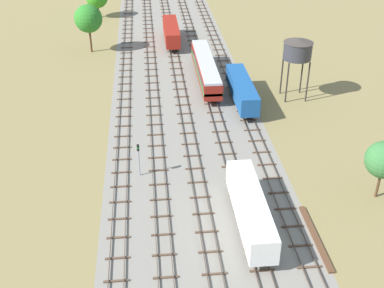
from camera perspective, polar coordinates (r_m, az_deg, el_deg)
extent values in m
plane|color=olive|center=(86.33, -1.55, 7.23)|extent=(480.00, 480.00, 0.00)
cube|color=gray|center=(86.33, -1.55, 7.23)|extent=(22.26, 176.00, 0.01)
cube|color=#47382D|center=(87.11, -8.13, 7.30)|extent=(0.07, 126.00, 0.15)
cube|color=#47382D|center=(87.05, -7.18, 7.35)|extent=(0.07, 126.00, 0.15)
cube|color=brown|center=(48.10, -8.66, -15.25)|extent=(2.40, 0.22, 0.14)
cube|color=brown|center=(50.24, -8.55, -12.80)|extent=(2.40, 0.22, 0.14)
cube|color=brown|center=(52.46, -8.44, -10.55)|extent=(2.40, 0.22, 0.14)
cube|color=brown|center=(54.75, -8.35, -8.49)|extent=(2.40, 0.22, 0.14)
cube|color=brown|center=(57.11, -8.26, -6.59)|extent=(2.40, 0.22, 0.14)
cube|color=brown|center=(59.53, -8.19, -4.85)|extent=(2.40, 0.22, 0.14)
cube|color=brown|center=(62.00, -8.11, -3.24)|extent=(2.40, 0.22, 0.14)
cube|color=brown|center=(64.52, -8.05, -1.76)|extent=(2.40, 0.22, 0.14)
cube|color=brown|center=(67.07, -7.99, -0.39)|extent=(2.40, 0.22, 0.14)
cube|color=brown|center=(69.66, -7.93, 0.88)|extent=(2.40, 0.22, 0.14)
cube|color=brown|center=(72.28, -7.88, 2.05)|extent=(2.40, 0.22, 0.14)
cube|color=brown|center=(74.93, -7.83, 3.15)|extent=(2.40, 0.22, 0.14)
cube|color=brown|center=(77.60, -7.79, 4.17)|extent=(2.40, 0.22, 0.14)
cube|color=brown|center=(80.30, -7.74, 5.12)|extent=(2.40, 0.22, 0.14)
cube|color=brown|center=(83.02, -7.70, 6.01)|extent=(2.40, 0.22, 0.14)
cube|color=brown|center=(85.76, -7.67, 6.84)|extent=(2.40, 0.22, 0.14)
cube|color=brown|center=(88.51, -7.63, 7.62)|extent=(2.40, 0.22, 0.14)
cube|color=brown|center=(91.28, -7.60, 8.35)|extent=(2.40, 0.22, 0.14)
cube|color=brown|center=(94.07, -7.57, 9.04)|extent=(2.40, 0.22, 0.14)
cube|color=brown|center=(96.87, -7.54, 9.69)|extent=(2.40, 0.22, 0.14)
cube|color=brown|center=(99.67, -7.51, 10.31)|extent=(2.40, 0.22, 0.14)
cube|color=brown|center=(102.49, -7.48, 10.89)|extent=(2.40, 0.22, 0.14)
cube|color=brown|center=(105.32, -7.46, 11.44)|extent=(2.40, 0.22, 0.14)
cube|color=brown|center=(108.16, -7.43, 11.96)|extent=(2.40, 0.22, 0.14)
cube|color=brown|center=(111.01, -7.41, 12.45)|extent=(2.40, 0.22, 0.14)
cube|color=brown|center=(113.87, -7.39, 12.92)|extent=(2.40, 0.22, 0.14)
cube|color=brown|center=(116.73, -7.37, 13.37)|extent=(2.40, 0.22, 0.14)
cube|color=brown|center=(119.60, -7.35, 13.79)|extent=(2.40, 0.22, 0.14)
cube|color=brown|center=(122.47, -7.33, 14.19)|extent=(2.40, 0.22, 0.14)
cube|color=brown|center=(125.35, -7.31, 14.58)|extent=(2.40, 0.22, 0.14)
cube|color=brown|center=(128.24, -7.29, 14.95)|extent=(2.40, 0.22, 0.14)
cube|color=brown|center=(131.13, -7.28, 15.30)|extent=(2.40, 0.22, 0.14)
cube|color=brown|center=(134.03, -7.26, 15.64)|extent=(2.40, 0.22, 0.14)
cube|color=brown|center=(136.93, -7.24, 15.96)|extent=(2.40, 0.22, 0.14)
cube|color=#47382D|center=(87.00, -5.10, 7.46)|extent=(0.07, 126.00, 0.15)
cube|color=#47382D|center=(87.01, -4.15, 7.50)|extent=(0.07, 126.00, 0.15)
cube|color=brown|center=(47.96, -3.03, -15.02)|extent=(2.40, 0.22, 0.14)
cube|color=brown|center=(50.10, -3.21, -12.57)|extent=(2.40, 0.22, 0.14)
cube|color=brown|center=(52.33, -3.37, -10.32)|extent=(2.40, 0.22, 0.14)
cube|color=brown|center=(54.63, -3.52, -8.27)|extent=(2.40, 0.22, 0.14)
cube|color=brown|center=(57.00, -3.66, -6.38)|extent=(2.40, 0.22, 0.14)
cube|color=brown|center=(59.42, -3.78, -4.64)|extent=(2.40, 0.22, 0.14)
cube|color=brown|center=(61.89, -3.89, -3.04)|extent=(2.40, 0.22, 0.14)
cube|color=brown|center=(64.41, -3.99, -1.56)|extent=(2.40, 0.22, 0.14)
cube|color=brown|center=(66.97, -4.09, -0.20)|extent=(2.40, 0.22, 0.14)
cube|color=brown|center=(69.56, -4.18, 1.06)|extent=(2.40, 0.22, 0.14)
cube|color=brown|center=(72.19, -4.26, 2.24)|extent=(2.40, 0.22, 0.14)
cube|color=brown|center=(74.84, -4.34, 3.33)|extent=(2.40, 0.22, 0.14)
cube|color=brown|center=(77.52, -4.41, 4.34)|extent=(2.40, 0.22, 0.14)
cube|color=brown|center=(80.22, -4.48, 5.29)|extent=(2.40, 0.22, 0.14)
cube|color=brown|center=(82.94, -4.54, 6.17)|extent=(2.40, 0.22, 0.14)
cube|color=brown|center=(85.68, -4.60, 7.00)|extent=(2.40, 0.22, 0.14)
cube|color=brown|center=(88.44, -4.65, 7.77)|extent=(2.40, 0.22, 0.14)
cube|color=brown|center=(91.21, -4.70, 8.50)|extent=(2.40, 0.22, 0.14)
cube|color=brown|center=(94.00, -4.75, 9.19)|extent=(2.40, 0.22, 0.14)
cube|color=brown|center=(96.80, -4.80, 9.84)|extent=(2.40, 0.22, 0.14)
cube|color=brown|center=(99.61, -4.84, 10.45)|extent=(2.40, 0.22, 0.14)
cube|color=brown|center=(102.43, -4.89, 11.02)|extent=(2.40, 0.22, 0.14)
cube|color=brown|center=(105.26, -4.93, 11.57)|extent=(2.40, 0.22, 0.14)
cube|color=brown|center=(108.10, -4.96, 12.09)|extent=(2.40, 0.22, 0.14)
cube|color=brown|center=(110.95, -5.00, 12.58)|extent=(2.40, 0.22, 0.14)
cube|color=brown|center=(113.81, -5.03, 13.04)|extent=(2.40, 0.22, 0.14)
cube|color=brown|center=(116.67, -5.07, 13.49)|extent=(2.40, 0.22, 0.14)
cube|color=brown|center=(119.54, -5.10, 13.91)|extent=(2.40, 0.22, 0.14)
cube|color=brown|center=(122.42, -5.13, 14.31)|extent=(2.40, 0.22, 0.14)
cube|color=brown|center=(125.30, -5.16, 14.69)|extent=(2.40, 0.22, 0.14)
cube|color=brown|center=(128.19, -5.18, 15.06)|extent=(2.40, 0.22, 0.14)
cube|color=brown|center=(131.08, -5.21, 15.41)|extent=(2.40, 0.22, 0.14)
cube|color=brown|center=(133.98, -5.24, 15.74)|extent=(2.40, 0.22, 0.14)
cube|color=brown|center=(136.88, -5.26, 16.07)|extent=(2.40, 0.22, 0.14)
cube|color=#47382D|center=(87.12, -2.08, 7.60)|extent=(0.07, 126.00, 0.15)
cube|color=#47382D|center=(87.21, -1.13, 7.64)|extent=(0.07, 126.00, 0.15)
cube|color=brown|center=(48.26, 2.57, -14.65)|extent=(2.40, 0.22, 0.14)
cube|color=brown|center=(50.39, 2.10, -12.23)|extent=(2.40, 0.22, 0.14)
cube|color=brown|center=(52.60, 1.67, -10.02)|extent=(2.40, 0.22, 0.14)
cube|color=brown|center=(54.89, 1.29, -7.99)|extent=(2.40, 0.22, 0.14)
cube|color=brown|center=(57.24, 0.94, -6.12)|extent=(2.40, 0.22, 0.14)
cube|color=brown|center=(59.66, 0.62, -4.40)|extent=(2.40, 0.22, 0.14)
cube|color=brown|center=(62.12, 0.32, -2.82)|extent=(2.40, 0.22, 0.14)
cube|color=brown|center=(64.63, 0.05, -1.36)|extent=(2.40, 0.22, 0.14)
cube|color=brown|center=(67.18, -0.20, 0.00)|extent=(2.40, 0.22, 0.14)
cube|color=brown|center=(69.76, -0.43, 1.25)|extent=(2.40, 0.22, 0.14)
cube|color=brown|center=(72.38, -0.65, 2.41)|extent=(2.40, 0.22, 0.14)
cube|color=brown|center=(75.03, -0.85, 3.49)|extent=(2.40, 0.22, 0.14)
cube|color=brown|center=(77.70, -1.03, 4.50)|extent=(2.40, 0.22, 0.14)
cube|color=brown|center=(80.40, -1.21, 5.44)|extent=(2.40, 0.22, 0.14)
cube|color=brown|center=(83.11, -1.37, 6.31)|extent=(2.40, 0.22, 0.14)
cube|color=brown|center=(85.85, -1.53, 7.14)|extent=(2.40, 0.22, 0.14)
cube|color=brown|center=(88.60, -1.67, 7.91)|extent=(2.40, 0.22, 0.14)
cube|color=brown|center=(91.37, -1.81, 8.63)|extent=(2.40, 0.22, 0.14)
cube|color=brown|center=(94.15, -1.94, 9.32)|extent=(2.40, 0.22, 0.14)
cube|color=brown|center=(96.94, -2.06, 9.96)|extent=(2.40, 0.22, 0.14)
cube|color=brown|center=(99.75, -2.18, 10.56)|extent=(2.40, 0.22, 0.14)
cube|color=brown|center=(102.57, -2.29, 11.14)|extent=(2.40, 0.22, 0.14)
cube|color=brown|center=(105.39, -2.39, 11.68)|extent=(2.40, 0.22, 0.14)
cube|color=brown|center=(108.23, -2.49, 12.19)|extent=(2.40, 0.22, 0.14)
cube|color=brown|center=(111.08, -2.59, 12.68)|extent=(2.40, 0.22, 0.14)
cube|color=brown|center=(113.93, -2.68, 13.15)|extent=(2.40, 0.22, 0.14)
cube|color=brown|center=(116.79, -2.77, 13.59)|extent=(2.40, 0.22, 0.14)
cube|color=brown|center=(119.66, -2.85, 14.01)|extent=(2.40, 0.22, 0.14)
cube|color=brown|center=(122.53, -2.93, 14.41)|extent=(2.40, 0.22, 0.14)
cube|color=brown|center=(125.41, -3.00, 14.79)|extent=(2.40, 0.22, 0.14)
cube|color=brown|center=(128.30, -3.07, 15.15)|extent=(2.40, 0.22, 0.14)
cube|color=brown|center=(131.19, -3.14, 15.50)|extent=(2.40, 0.22, 0.14)
cube|color=brown|center=(134.08, -3.21, 15.83)|extent=(2.40, 0.22, 0.14)
cube|color=brown|center=(136.98, -3.27, 16.15)|extent=(2.40, 0.22, 0.14)
cube|color=#47382D|center=(87.48, 0.93, 7.71)|extent=(0.07, 126.00, 0.15)
cube|color=#47382D|center=(87.65, 1.87, 7.75)|extent=(0.07, 126.00, 0.15)
cube|color=brown|center=(48.97, 8.04, -14.15)|extent=(2.40, 0.22, 0.14)
cube|color=brown|center=(51.07, 7.29, -11.81)|extent=(2.40, 0.22, 0.14)
cube|color=brown|center=(53.26, 6.62, -9.65)|extent=(2.40, 0.22, 0.14)
cube|color=brown|center=(55.52, 6.01, -7.66)|extent=(2.40, 0.22, 0.14)
cube|color=brown|center=(57.85, 5.46, -5.83)|extent=(2.40, 0.22, 0.14)
cube|color=brown|center=(60.24, 4.95, -4.14)|extent=(2.40, 0.22, 0.14)
cube|color=brown|center=(62.68, 4.48, -2.59)|extent=(2.40, 0.22, 0.14)
cube|color=brown|center=(65.17, 4.05, -1.15)|extent=(2.40, 0.22, 0.14)
cube|color=brown|center=(67.70, 3.65, 0.19)|extent=(2.40, 0.22, 0.14)
cube|color=brown|center=(70.26, 3.28, 1.42)|extent=(2.40, 0.22, 0.14)
cube|color=brown|center=(72.86, 2.93, 2.57)|extent=(2.40, 0.22, 0.14)
cube|color=brown|center=(75.49, 2.61, 3.64)|extent=(2.40, 0.22, 0.14)
cube|color=brown|center=(78.15, 2.31, 4.64)|extent=(2.40, 0.22, 0.14)
cube|color=brown|center=(80.83, 2.03, 5.57)|extent=(2.40, 0.22, 0.14)
cube|color=brown|center=(83.53, 1.77, 6.44)|extent=(2.40, 0.22, 0.14)
cube|color=brown|center=(86.25, 1.52, 7.25)|extent=(2.40, 0.22, 0.14)
cube|color=brown|center=(88.99, 1.29, 8.02)|extent=(2.40, 0.22, 0.14)
cube|color=brown|center=(91.75, 1.07, 8.74)|extent=(2.40, 0.22, 0.14)
cube|color=brown|center=(94.52, 0.86, 9.42)|extent=(2.40, 0.22, 0.14)
cube|color=brown|center=(97.30, 0.66, 10.06)|extent=(2.40, 0.22, 0.14)
cube|color=brown|center=(100.10, 0.47, 10.66)|extent=(2.40, 0.22, 0.14)
cube|color=brown|center=(102.91, 0.30, 11.23)|extent=(2.40, 0.22, 0.14)
cube|color=brown|center=(105.73, 0.13, 11.77)|extent=(2.40, 0.22, 0.14)
cube|color=brown|center=(108.55, -0.03, 12.28)|extent=(2.40, 0.22, 0.14)
cube|color=brown|center=(111.39, -0.19, 12.77)|extent=(2.40, 0.22, 0.14)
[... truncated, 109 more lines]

